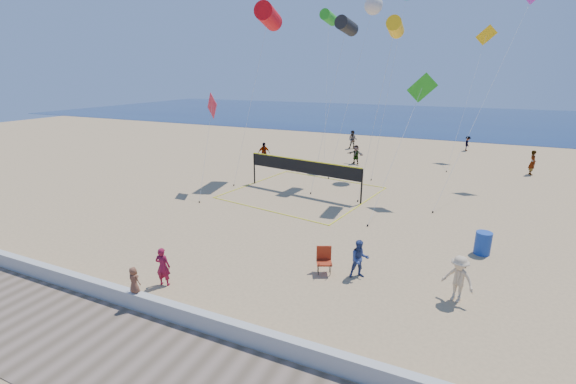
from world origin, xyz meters
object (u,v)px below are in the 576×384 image
at_px(volleyball_net, 303,170).
at_px(woman, 163,267).
at_px(camp_chair, 324,258).
at_px(trash_barrel, 483,243).

bearing_deg(volleyball_net, woman, -81.77).
distance_m(woman, camp_chair, 6.06).
bearing_deg(camp_chair, trash_barrel, 13.35).
bearing_deg(camp_chair, volleyball_net, 92.45).
relative_size(camp_chair, trash_barrel, 1.19).
xyz_separation_m(woman, volleyball_net, (0.33, 12.73, 0.76)).
bearing_deg(woman, camp_chair, -162.12).
xyz_separation_m(camp_chair, trash_barrel, (5.70, 4.39, -0.11)).
xyz_separation_m(camp_chair, volleyball_net, (-4.74, 9.42, 0.90)).
relative_size(camp_chair, volleyball_net, 0.12).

